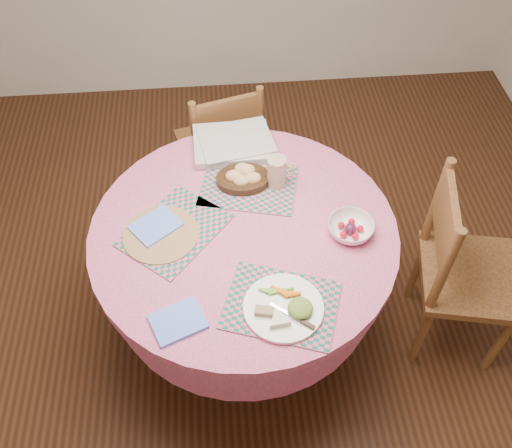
# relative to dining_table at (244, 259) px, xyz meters

# --- Properties ---
(ground) EXTENTS (4.00, 4.00, 0.00)m
(ground) POSITION_rel_dining_table_xyz_m (0.00, 0.00, -0.56)
(ground) COLOR #331C0F
(ground) RESTS_ON ground
(room_envelope) EXTENTS (4.01, 4.01, 2.71)m
(room_envelope) POSITION_rel_dining_table_xyz_m (0.00, 0.00, 1.16)
(room_envelope) COLOR silver
(room_envelope) RESTS_ON ground
(dining_table) EXTENTS (1.24, 1.24, 0.75)m
(dining_table) POSITION_rel_dining_table_xyz_m (0.00, 0.00, 0.00)
(dining_table) COLOR #DB6691
(dining_table) RESTS_ON ground
(chair_right) EXTENTS (0.50, 0.52, 0.95)m
(chair_right) POSITION_rel_dining_table_xyz_m (0.93, -0.09, -0.06)
(chair_right) COLOR brown
(chair_right) RESTS_ON ground
(chair_back) EXTENTS (0.50, 0.48, 0.88)m
(chair_back) POSITION_rel_dining_table_xyz_m (-0.06, 0.83, -0.10)
(chair_back) COLOR brown
(chair_back) RESTS_ON ground
(placemat_front) EXTENTS (0.48, 0.41, 0.01)m
(placemat_front) POSITION_rel_dining_table_xyz_m (0.11, -0.36, 0.20)
(placemat_front) COLOR #116253
(placemat_front) RESTS_ON dining_table
(placemat_left) EXTENTS (0.49, 0.50, 0.01)m
(placemat_left) POSITION_rel_dining_table_xyz_m (-0.27, 0.02, 0.20)
(placemat_left) COLOR #116253
(placemat_left) RESTS_ON dining_table
(placemat_back) EXTENTS (0.46, 0.39, 0.01)m
(placemat_back) POSITION_rel_dining_table_xyz_m (0.04, 0.24, 0.20)
(placemat_back) COLOR #116253
(placemat_back) RESTS_ON dining_table
(wicker_trivet) EXTENTS (0.30, 0.30, 0.01)m
(wicker_trivet) POSITION_rel_dining_table_xyz_m (-0.33, -0.00, 0.20)
(wicker_trivet) COLOR olive
(wicker_trivet) RESTS_ON dining_table
(napkin_near) EXTENTS (0.22, 0.20, 0.01)m
(napkin_near) POSITION_rel_dining_table_xyz_m (-0.26, -0.40, 0.20)
(napkin_near) COLOR #608AF7
(napkin_near) RESTS_ON dining_table
(napkin_far) EXTENTS (0.23, 0.22, 0.01)m
(napkin_far) POSITION_rel_dining_table_xyz_m (-0.35, 0.04, 0.21)
(napkin_far) COLOR #608AF7
(napkin_far) RESTS_ON placemat_left
(dinner_plate) EXTENTS (0.29, 0.29, 0.05)m
(dinner_plate) POSITION_rel_dining_table_xyz_m (0.12, -0.39, 0.22)
(dinner_plate) COLOR white
(dinner_plate) RESTS_ON placemat_front
(bread_bowl) EXTENTS (0.23, 0.23, 0.08)m
(bread_bowl) POSITION_rel_dining_table_xyz_m (0.02, 0.26, 0.23)
(bread_bowl) COLOR black
(bread_bowl) RESTS_ON placemat_back
(latte_mug) EXTENTS (0.12, 0.08, 0.14)m
(latte_mug) POSITION_rel_dining_table_xyz_m (0.16, 0.24, 0.27)
(latte_mug) COLOR tan
(latte_mug) RESTS_ON placemat_back
(fruit_bowl) EXTENTS (0.19, 0.19, 0.06)m
(fruit_bowl) POSITION_rel_dining_table_xyz_m (0.42, -0.05, 0.22)
(fruit_bowl) COLOR white
(fruit_bowl) RESTS_ON dining_table
(newspaper_stack) EXTENTS (0.37, 0.30, 0.04)m
(newspaper_stack) POSITION_rel_dining_table_xyz_m (-0.01, 0.49, 0.22)
(newspaper_stack) COLOR silver
(newspaper_stack) RESTS_ON dining_table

